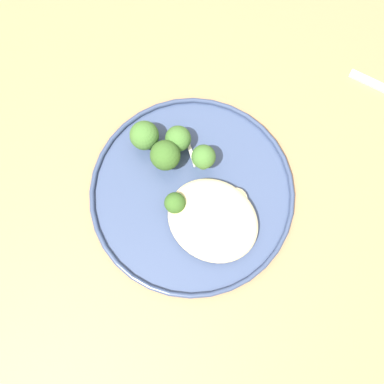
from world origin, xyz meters
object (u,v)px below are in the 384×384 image
object	(u,v)px
broccoli_floret_right_tilted	(178,139)
seared_scallop_right_edge	(226,220)
seared_scallop_center_golden	(234,202)
broccoli_floret_near_rim	(175,203)
broccoli_floret_rear_charred	(146,134)
broccoli_floret_left_leaning	(165,155)
seared_scallop_front_small	(191,208)
dinner_plate	(192,194)
broccoli_floret_small_sprig	(204,158)
seared_scallop_large_seared	(205,192)

from	to	relation	value
broccoli_floret_right_tilted	seared_scallop_right_edge	bearing A→B (deg)	155.20
seared_scallop_center_golden	broccoli_floret_near_rim	size ratio (longest dim) A/B	0.83
seared_scallop_right_edge	seared_scallop_center_golden	distance (m)	0.03
broccoli_floret_rear_charred	broccoli_floret_left_leaning	size ratio (longest dim) A/B	0.88
seared_scallop_center_golden	broccoli_floret_rear_charred	xyz separation A→B (m)	(0.15, -0.01, 0.02)
seared_scallop_front_small	broccoli_floret_right_tilted	size ratio (longest dim) A/B	0.58
dinner_plate	seared_scallop_right_edge	distance (m)	0.06
seared_scallop_center_golden	seared_scallop_front_small	distance (m)	0.06
broccoli_floret_near_rim	broccoli_floret_small_sprig	xyz separation A→B (m)	(0.00, -0.07, 0.01)
broccoli_floret_near_rim	broccoli_floret_right_tilted	distance (m)	0.09
dinner_plate	seared_scallop_center_golden	xyz separation A→B (m)	(-0.06, -0.02, 0.01)
broccoli_floret_near_rim	seared_scallop_center_golden	bearing A→B (deg)	-141.60
dinner_plate	broccoli_floret_rear_charred	xyz separation A→B (m)	(0.10, -0.03, 0.03)
seared_scallop_right_edge	broccoli_floret_right_tilted	world-z (taller)	broccoli_floret_right_tilted
broccoli_floret_near_rim	broccoli_floret_rear_charred	distance (m)	0.11
dinner_plate	broccoli_floret_small_sprig	distance (m)	0.06
seared_scallop_center_golden	broccoli_floret_right_tilted	size ratio (longest dim) A/B	0.70
broccoli_floret_near_rim	seared_scallop_large_seared	bearing A→B (deg)	-120.76
seared_scallop_right_edge	broccoli_floret_left_leaning	world-z (taller)	broccoli_floret_left_leaning
seared_scallop_large_seared	broccoli_floret_small_sprig	xyz separation A→B (m)	(0.03, -0.03, 0.02)
seared_scallop_center_golden	seared_scallop_large_seared	xyz separation A→B (m)	(0.04, 0.01, 0.00)
dinner_plate	broccoli_floret_right_tilted	bearing A→B (deg)	-40.12
dinner_plate	broccoli_floret_small_sprig	size ratio (longest dim) A/B	5.36
dinner_plate	broccoli_floret_left_leaning	world-z (taller)	broccoli_floret_left_leaning
seared_scallop_large_seared	broccoli_floret_left_leaning	xyz separation A→B (m)	(0.07, -0.01, 0.03)
seared_scallop_large_seared	broccoli_floret_left_leaning	world-z (taller)	broccoli_floret_left_leaning
broccoli_floret_near_rim	broccoli_floret_small_sprig	distance (m)	0.07
dinner_plate	seared_scallop_large_seared	xyz separation A→B (m)	(-0.01, -0.01, 0.01)
seared_scallop_center_golden	broccoli_floret_right_tilted	world-z (taller)	broccoli_floret_right_tilted
dinner_plate	broccoli_floret_right_tilted	size ratio (longest dim) A/B	6.01
dinner_plate	broccoli_floret_near_rim	distance (m)	0.04
seared_scallop_center_golden	seared_scallop_large_seared	bearing A→B (deg)	16.63
broccoli_floret_small_sprig	broccoli_floret_left_leaning	distance (m)	0.05
seared_scallop_center_golden	broccoli_floret_right_tilted	distance (m)	0.12
broccoli_floret_right_tilted	broccoli_floret_rear_charred	bearing A→B (deg)	26.02
dinner_plate	broccoli_floret_rear_charred	world-z (taller)	broccoli_floret_rear_charred
seared_scallop_right_edge	broccoli_floret_left_leaning	xyz separation A→B (m)	(0.12, -0.02, 0.03)
seared_scallop_front_small	dinner_plate	bearing A→B (deg)	-58.56
seared_scallop_large_seared	broccoli_floret_near_rim	distance (m)	0.05
broccoli_floret_right_tilted	broccoli_floret_left_leaning	distance (m)	0.03
seared_scallop_right_edge	broccoli_floret_rear_charred	size ratio (longest dim) A/B	0.62
dinner_plate	seared_scallop_right_edge	xyz separation A→B (m)	(-0.06, 0.01, 0.01)
broccoli_floret_near_rim	broccoli_floret_right_tilted	world-z (taller)	broccoli_floret_right_tilted
seared_scallop_center_golden	broccoli_floret_left_leaning	world-z (taller)	broccoli_floret_left_leaning
seared_scallop_large_seared	broccoli_floret_right_tilted	distance (m)	0.08
seared_scallop_right_edge	broccoli_floret_near_rim	bearing A→B (deg)	17.50
seared_scallop_right_edge	broccoli_floret_right_tilted	bearing A→B (deg)	-24.80
broccoli_floret_right_tilted	seared_scallop_front_small	bearing A→B (deg)	135.54
dinner_plate	seared_scallop_front_small	size ratio (longest dim) A/B	10.44
seared_scallop_right_edge	broccoli_floret_near_rim	xyz separation A→B (m)	(0.07, 0.02, 0.01)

